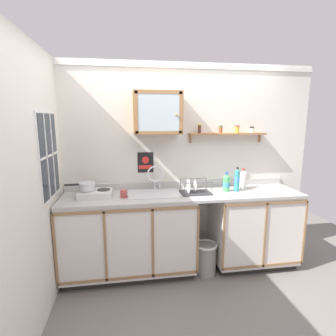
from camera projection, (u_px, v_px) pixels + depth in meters
floor at (188, 283)px, 2.94m from camera, size 5.80×5.80×0.00m
back_wall at (179, 165)px, 3.30m from camera, size 3.40×0.07×2.46m
side_wall_left at (33, 189)px, 2.20m from camera, size 0.05×3.39×2.46m
lower_cabinet_run at (129, 236)px, 3.05m from camera, size 1.50×0.59×0.92m
lower_cabinet_run_right at (253, 228)px, 3.28m from camera, size 1.01×0.59×0.92m
countertop at (184, 195)px, 3.05m from camera, size 2.76×0.61×0.03m
backsplash at (179, 184)px, 3.32m from camera, size 2.76×0.02×0.08m
sink at (154, 195)px, 3.04m from camera, size 0.59×0.44×0.43m
hot_plate_stove at (96, 194)px, 2.92m from camera, size 0.36×0.27×0.08m
saucepan at (87, 186)px, 2.91m from camera, size 0.33×0.18×0.09m
bottle_detergent_teal_0 at (237, 180)px, 3.12m from camera, size 0.06×0.06×0.29m
bottle_opaque_white_1 at (243, 179)px, 3.25m from camera, size 0.08×0.08×0.26m
bottle_soda_green_2 at (226, 183)px, 3.13m from camera, size 0.08×0.08×0.23m
dish_rack at (194, 191)px, 3.06m from camera, size 0.35×0.24×0.17m
mug at (124, 194)px, 2.89m from camera, size 0.08×0.11×0.09m
wall_cabinet at (157, 113)px, 2.99m from camera, size 0.55×0.30×0.48m
spice_shelf at (228, 133)px, 3.23m from camera, size 0.97×0.14×0.23m
warning_sign at (145, 163)px, 3.21m from camera, size 0.19×0.01×0.25m
window at (48, 155)px, 2.56m from camera, size 0.03×0.60×0.85m
trash_bin at (206, 258)px, 3.10m from camera, size 0.27×0.27×0.37m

